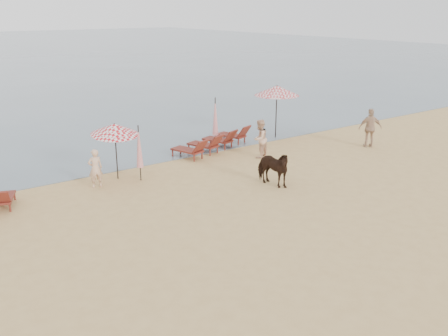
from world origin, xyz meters
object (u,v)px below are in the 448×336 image
object	(u,v)px
cow	(272,168)
beachgoer_right_b	(370,128)
umbrella_closed_left	(139,147)
lounger_cluster_right	(214,141)
beachgoer_left	(95,168)
umbrella_open_right	(277,91)
beachgoer_right_a	(260,139)
umbrella_closed_right	(215,117)
umbrella_open_left_b	(115,129)

from	to	relation	value
cow	beachgoer_right_b	distance (m)	7.73
umbrella_closed_left	lounger_cluster_right	bearing A→B (deg)	21.25
umbrella_closed_left	cow	xyz separation A→B (m)	(3.81, -3.51, -0.66)
beachgoer_left	umbrella_open_right	bearing A→B (deg)	-164.91
beachgoer_left	beachgoer_right_a	bearing A→B (deg)	-178.29
umbrella_closed_right	beachgoer_left	size ratio (longest dim) A/B	1.63
lounger_cluster_right	umbrella_open_left_b	distance (m)	5.84
beachgoer_right_a	beachgoer_right_b	xyz separation A→B (m)	(5.54, -1.73, 0.07)
umbrella_closed_right	beachgoer_right_a	world-z (taller)	umbrella_closed_right
beachgoer_right_a	beachgoer_right_b	size ratio (longest dim) A/B	0.92
umbrella_closed_right	beachgoer_left	world-z (taller)	umbrella_closed_right
umbrella_closed_right	beachgoer_right_b	xyz separation A→B (m)	(6.15, -4.39, -0.55)
umbrella_open_left_b	umbrella_closed_right	xyz separation A→B (m)	(5.91, 1.67, -0.53)
umbrella_open_left_b	beachgoer_right_b	size ratio (longest dim) A/B	1.23
umbrella_closed_right	beachgoer_left	distance (m)	7.34
beachgoer_right_a	beachgoer_left	bearing A→B (deg)	-25.48
umbrella_open_left_b	beachgoer_right_b	distance (m)	12.40
lounger_cluster_right	umbrella_closed_left	distance (m)	5.26
umbrella_open_right	beachgoer_left	bearing A→B (deg)	-167.18
umbrella_open_right	umbrella_closed_right	bearing A→B (deg)	177.30
umbrella_open_right	beachgoer_right_b	distance (m)	5.01
cow	beachgoer_right_b	xyz separation A→B (m)	(7.58, 1.50, 0.24)
lounger_cluster_right	umbrella_closed_right	xyz separation A→B (m)	(0.41, 0.50, 1.05)
cow	umbrella_open_left_b	bearing A→B (deg)	127.64
umbrella_open_left_b	umbrella_open_right	xyz separation A→B (m)	(9.48, 1.29, 0.46)
umbrella_closed_left	umbrella_closed_right	xyz separation A→B (m)	(5.24, 2.37, 0.13)
umbrella_closed_left	beachgoer_right_a	distance (m)	5.88
umbrella_open_right	cow	bearing A→B (deg)	-128.89
lounger_cluster_right	cow	bearing A→B (deg)	-118.71
beachgoer_right_a	umbrella_open_left_b	bearing A→B (deg)	-30.11
umbrella_open_left_b	cow	world-z (taller)	umbrella_open_left_b
umbrella_closed_left	beachgoer_right_a	xyz separation A→B (m)	(5.85, -0.28, -0.49)
umbrella_open_right	umbrella_closed_right	xyz separation A→B (m)	(-3.57, 0.38, -0.99)
umbrella_open_right	beachgoer_right_b	size ratio (longest dim) A/B	1.46
umbrella_closed_right	beachgoer_right_b	world-z (taller)	umbrella_closed_right
cow	beachgoer_right_a	size ratio (longest dim) A/B	0.96
umbrella_open_right	umbrella_closed_right	distance (m)	3.73
umbrella_open_left_b	beachgoer_right_a	size ratio (longest dim) A/B	1.34
lounger_cluster_right	beachgoer_right_b	size ratio (longest dim) A/B	2.34
cow	beachgoer_left	xyz separation A→B (m)	(-5.55, 3.75, 0.04)
cow	beachgoer_left	distance (m)	6.70
umbrella_open_left_b	beachgoer_right_a	distance (m)	6.69
umbrella_open_right	cow	xyz separation A→B (m)	(-5.01, -5.50, -1.78)
lounger_cluster_right	beachgoer_right_b	distance (m)	7.64
lounger_cluster_right	beachgoer_right_b	bearing A→B (deg)	-48.71
lounger_cluster_right	umbrella_open_right	distance (m)	4.48
lounger_cluster_right	beachgoer_left	bearing A→B (deg)	176.00
umbrella_open_left_b	beachgoer_left	size ratio (longest dim) A/B	1.56
umbrella_closed_left	beachgoer_left	size ratio (longest dim) A/B	1.48
lounger_cluster_right	umbrella_open_right	world-z (taller)	umbrella_open_right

